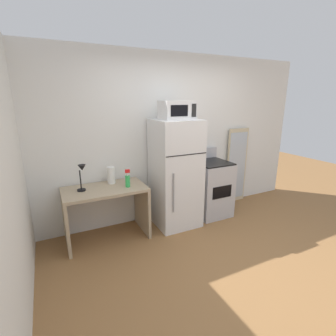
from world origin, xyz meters
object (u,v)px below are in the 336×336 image
desk_lamp (82,173)px  microwave (177,110)px  refrigerator (175,174)px  paper_towel_roll (111,175)px  leaning_mirror (236,166)px  oven_range (211,188)px  spray_bottle (128,180)px  desk (106,204)px

desk_lamp → microwave: (1.35, -0.06, 0.77)m
refrigerator → microwave: bearing=-89.7°
paper_towel_roll → leaning_mirror: 2.40m
desk_lamp → oven_range: bearing=-0.4°
spray_bottle → microwave: microwave is taller
paper_towel_roll → oven_range: (1.63, -0.15, -0.40)m
leaning_mirror → refrigerator: bearing=-168.9°
refrigerator → leaning_mirror: size_ratio=1.17×
desk → spray_bottle: (0.30, -0.09, 0.33)m
paper_towel_roll → spray_bottle: 0.30m
desk → microwave: bearing=-2.2°
desk_lamp → paper_towel_roll: (0.41, 0.14, -0.12)m
paper_towel_roll → spray_bottle: spray_bottle is taller
spray_bottle → leaning_mirror: 2.26m
paper_towel_roll → refrigerator: bearing=-10.7°
paper_towel_roll → oven_range: bearing=-5.2°
desk → paper_towel_roll: size_ratio=4.58×
desk → microwave: size_ratio=2.39×
spray_bottle → refrigerator: refrigerator is taller
oven_range → leaning_mirror: (0.76, 0.26, 0.23)m
desk → microwave: 1.64m
desk_lamp → leaning_mirror: size_ratio=0.25×
paper_towel_roll → oven_range: 1.69m
spray_bottle → oven_range: (1.47, 0.10, -0.38)m
leaning_mirror → oven_range: bearing=-161.5°
spray_bottle → paper_towel_roll: bearing=123.2°
microwave → leaning_mirror: 1.82m
desk → microwave: microwave is taller
refrigerator → leaning_mirror: 1.48m
desk_lamp → paper_towel_roll: 0.45m
microwave → leaning_mirror: microwave is taller
paper_towel_roll → refrigerator: (0.94, -0.18, -0.05)m
desk_lamp → leaning_mirror: leaning_mirror is taller
oven_range → refrigerator: bearing=-177.6°
paper_towel_roll → microwave: (0.94, -0.20, 0.89)m
refrigerator → microwave: (0.00, -0.02, 0.95)m
leaning_mirror → microwave: bearing=-168.1°
microwave → oven_range: (0.69, 0.05, -1.30)m
desk_lamp → leaning_mirror: 2.82m
refrigerator → oven_range: size_ratio=1.48×
paper_towel_roll → leaning_mirror: leaning_mirror is taller
desk_lamp → paper_towel_roll: size_ratio=1.47×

